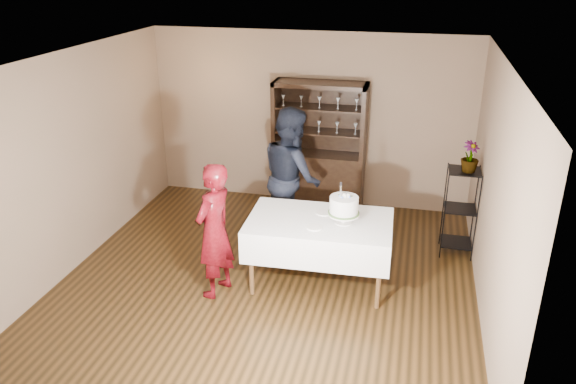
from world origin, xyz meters
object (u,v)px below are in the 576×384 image
(plant_etagere, at_px, (460,208))
(woman, at_px, (214,231))
(cake, at_px, (344,207))
(potted_plant, at_px, (470,157))
(cake_table, at_px, (319,235))
(china_hutch, at_px, (319,167))
(man, at_px, (292,177))

(plant_etagere, bearing_deg, woman, -149.44)
(cake, bearing_deg, potted_plant, 38.74)
(cake_table, bearing_deg, potted_plant, 33.60)
(china_hutch, height_order, woman, china_hutch)
(man, bearing_deg, woman, 128.96)
(cake, bearing_deg, china_hutch, 107.33)
(man, bearing_deg, cake_table, 178.94)
(china_hutch, height_order, cake_table, china_hutch)
(woman, bearing_deg, china_hutch, -179.68)
(cake, relative_size, potted_plant, 1.29)
(china_hutch, distance_m, potted_plant, 2.49)
(man, relative_size, potted_plant, 4.84)
(china_hutch, height_order, potted_plant, china_hutch)
(woman, bearing_deg, plant_etagere, 135.81)
(plant_etagere, height_order, woman, woman)
(cake, bearing_deg, woman, -161.38)
(woman, relative_size, potted_plant, 4.12)
(plant_etagere, relative_size, man, 0.63)
(cake_table, xyz_separation_m, potted_plant, (1.70, 1.13, 0.73))
(cake_table, relative_size, potted_plant, 4.38)
(china_hutch, xyz_separation_m, woman, (-0.72, -2.71, 0.15))
(potted_plant, bearing_deg, plant_etagere, 133.97)
(china_hutch, distance_m, man, 1.25)
(woman, height_order, cake, woman)
(cake_table, bearing_deg, plant_etagere, 35.03)
(china_hutch, distance_m, cake_table, 2.26)
(plant_etagere, xyz_separation_m, cake, (-1.38, -1.18, 0.40))
(china_hutch, height_order, plant_etagere, china_hutch)
(woman, height_order, potted_plant, woman)
(man, bearing_deg, potted_plant, -117.61)
(cake_table, height_order, cake, cake)
(woman, xyz_separation_m, potted_plant, (2.84, 1.62, 0.57))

